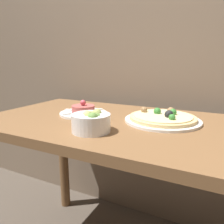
% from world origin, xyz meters
% --- Properties ---
extents(dining_table, '(1.21, 0.65, 0.73)m').
position_xyz_m(dining_table, '(0.00, 0.32, 0.62)').
color(dining_table, brown).
rests_on(dining_table, ground_plane).
extents(pizza_plate, '(0.30, 0.30, 0.05)m').
position_xyz_m(pizza_plate, '(0.14, 0.39, 0.74)').
color(pizza_plate, white).
rests_on(pizza_plate, dining_table).
extents(tartare_plate, '(0.22, 0.22, 0.07)m').
position_xyz_m(tartare_plate, '(-0.21, 0.35, 0.75)').
color(tartare_plate, white).
rests_on(tartare_plate, dining_table).
extents(small_bowl, '(0.13, 0.13, 0.08)m').
position_xyz_m(small_bowl, '(-0.05, 0.15, 0.77)').
color(small_bowl, white).
rests_on(small_bowl, dining_table).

